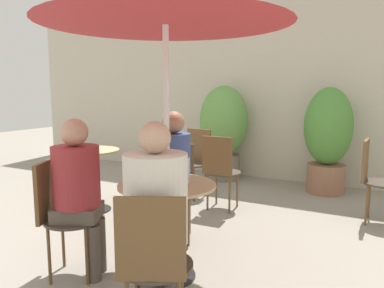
{
  "coord_description": "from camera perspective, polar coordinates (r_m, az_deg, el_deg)",
  "views": [
    {
      "loc": [
        1.59,
        -2.29,
        1.43
      ],
      "look_at": [
        0.15,
        0.43,
        0.99
      ],
      "focal_mm": 35.0,
      "sensor_mm": 36.0,
      "label": 1
    }
  ],
  "objects": [
    {
      "name": "beer_glass_2",
      "position": [
        2.93,
        -4.12,
        -3.92
      ],
      "size": [
        0.06,
        0.06,
        0.16
      ],
      "color": "#DBC65B",
      "rests_on": "cafe_table_near"
    },
    {
      "name": "potted_plant_0",
      "position": [
        5.97,
        4.84,
        2.56
      ],
      "size": [
        0.76,
        0.76,
        1.5
      ],
      "color": "slate",
      "rests_on": "ground_plane"
    },
    {
      "name": "beer_glass_0",
      "position": [
        2.66,
        -2.77,
        -4.8
      ],
      "size": [
        0.07,
        0.07,
        0.19
      ],
      "color": "#B28433",
      "rests_on": "cafe_table_near"
    },
    {
      "name": "umbrella",
      "position": [
        2.79,
        -4.1,
        20.44
      ],
      "size": [
        1.79,
        1.79,
        2.17
      ],
      "color": "silver",
      "rests_on": "ground_plane"
    },
    {
      "name": "beer_glass_3",
      "position": [
        2.81,
        -6.71,
        -4.3
      ],
      "size": [
        0.06,
        0.06,
        0.18
      ],
      "color": "silver",
      "rests_on": "cafe_table_near"
    },
    {
      "name": "bistro_chair_5",
      "position": [
        4.47,
        26.01,
        -4.05
      ],
      "size": [
        0.43,
        0.43,
        0.9
      ],
      "rotation": [
        0.0,
        0.0,
        1.53
      ],
      "color": "#42382D",
      "rests_on": "ground_plane"
    },
    {
      "name": "bistro_chair_3",
      "position": [
        4.41,
        4.29,
        -3.39
      ],
      "size": [
        0.43,
        0.43,
        0.9
      ],
      "rotation": [
        0.0,
        0.0,
        3.17
      ],
      "color": "#42382D",
      "rests_on": "ground_plane"
    },
    {
      "name": "beer_glass_1",
      "position": [
        2.82,
        -1.02,
        -4.03
      ],
      "size": [
        0.07,
        0.07,
        0.19
      ],
      "color": "silver",
      "rests_on": "cafe_table_near"
    },
    {
      "name": "storefront_wall",
      "position": [
        6.09,
        12.87,
        8.72
      ],
      "size": [
        10.0,
        0.06,
        3.0
      ],
      "color": "beige",
      "rests_on": "ground_plane"
    },
    {
      "name": "cafe_table_far",
      "position": [
        4.58,
        -15.11,
        -3.47
      ],
      "size": [
        0.67,
        0.67,
        0.74
      ],
      "color": "black",
      "rests_on": "ground_plane"
    },
    {
      "name": "cafe_table_near",
      "position": [
        2.87,
        -3.79,
        -9.75
      ],
      "size": [
        0.74,
        0.74,
        0.74
      ],
      "color": "black",
      "rests_on": "ground_plane"
    },
    {
      "name": "bistro_chair_0",
      "position": [
        3.65,
        -2.61,
        -5.82
      ],
      "size": [
        0.47,
        0.48,
        0.9
      ],
      "rotation": [
        0.0,
        0.0,
        0.46
      ],
      "color": "#42382D",
      "rests_on": "ground_plane"
    },
    {
      "name": "seated_person_2",
      "position": [
        2.17,
        -5.48,
        -10.26
      ],
      "size": [
        0.43,
        0.45,
        1.26
      ],
      "rotation": [
        0.0,
        0.0,
        3.6
      ],
      "color": "brown",
      "rests_on": "ground_plane"
    },
    {
      "name": "bistro_chair_4",
      "position": [
        4.05,
        -5.79,
        -4.46
      ],
      "size": [
        0.43,
        0.43,
        0.9
      ],
      "rotation": [
        0.0,
        0.0,
        4.7
      ],
      "color": "#42382D",
      "rests_on": "ground_plane"
    },
    {
      "name": "bistro_chair_6",
      "position": [
        5.05,
        0.47,
        -1.87
      ],
      "size": [
        0.43,
        0.44,
        0.9
      ],
      "rotation": [
        0.0,
        0.0,
        6.17
      ],
      "color": "#42382D",
      "rests_on": "ground_plane"
    },
    {
      "name": "seated_person_0",
      "position": [
        3.46,
        -2.81,
        -3.22
      ],
      "size": [
        0.37,
        0.38,
        1.24
      ],
      "rotation": [
        0.0,
        0.0,
        0.46
      ],
      "color": "gray",
      "rests_on": "ground_plane"
    },
    {
      "name": "potted_plant_1",
      "position": [
        5.48,
        19.98,
        1.09
      ],
      "size": [
        0.65,
        0.65,
        1.47
      ],
      "color": "#93664C",
      "rests_on": "ground_plane"
    },
    {
      "name": "seated_person_1",
      "position": [
        2.95,
        -16.91,
        -5.94
      ],
      "size": [
        0.43,
        0.42,
        1.22
      ],
      "rotation": [
        0.0,
        0.0,
        2.03
      ],
      "color": "brown",
      "rests_on": "ground_plane"
    },
    {
      "name": "ground_plane",
      "position": [
        3.13,
        -6.5,
        -18.97
      ],
      "size": [
        20.0,
        20.0,
        0.0
      ],
      "primitive_type": "plane",
      "color": "gray"
    },
    {
      "name": "bistro_chair_2",
      "position": [
        2.11,
        -5.92,
        -16.75
      ],
      "size": [
        0.47,
        0.48,
        0.9
      ],
      "rotation": [
        0.0,
        0.0,
        -2.68
      ],
      "color": "#42382D",
      "rests_on": "ground_plane"
    },
    {
      "name": "bistro_chair_1",
      "position": [
        3.05,
        -19.53,
        -9.16
      ],
      "size": [
        0.48,
        0.47,
        0.9
      ],
      "rotation": [
        0.0,
        0.0,
        -4.25
      ],
      "color": "#42382D",
      "rests_on": "ground_plane"
    }
  ]
}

